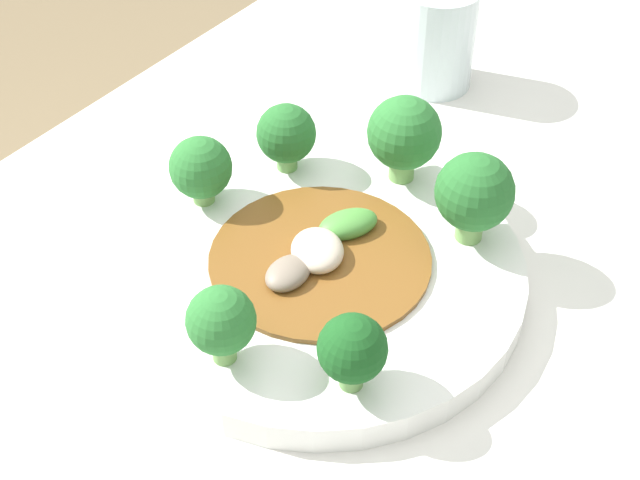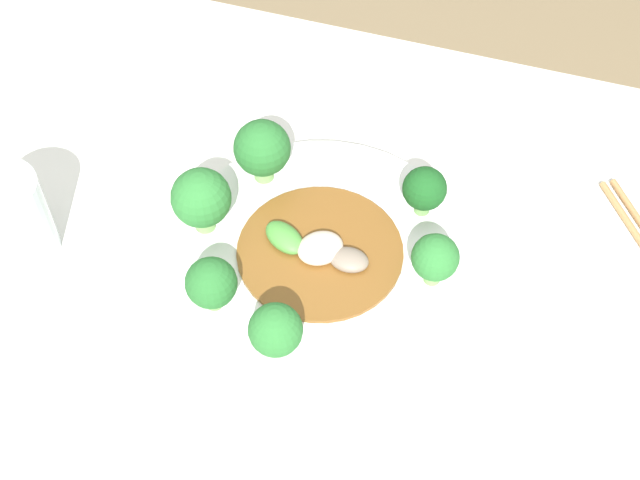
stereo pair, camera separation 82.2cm
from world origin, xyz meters
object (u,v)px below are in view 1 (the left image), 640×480
(broccoli_northeast, at_px, (352,350))
(stirfry_center, at_px, (320,254))
(broccoli_east, at_px, (221,322))
(plate, at_px, (320,272))
(broccoli_south, at_px, (201,168))
(drinking_glass, at_px, (436,37))
(broccoli_northwest, at_px, (474,193))
(broccoli_west, at_px, (404,134))
(broccoli_southwest, at_px, (286,134))

(broccoli_northeast, height_order, stirfry_center, broccoli_northeast)
(broccoli_east, xyz_separation_m, broccoli_northeast, (-0.03, 0.08, -0.00))
(plate, xyz_separation_m, broccoli_east, (0.11, 0.00, 0.05))
(broccoli_south, xyz_separation_m, stirfry_center, (0.00, 0.11, -0.03))
(stirfry_center, bearing_deg, broccoli_east, 1.41)
(plate, distance_m, drinking_glass, 0.30)
(broccoli_east, bearing_deg, stirfry_center, -178.59)
(broccoli_northwest, xyz_separation_m, drinking_glass, (-0.20, -0.14, -0.02))
(plate, xyz_separation_m, broccoli_northwest, (-0.08, 0.08, 0.05))
(plate, bearing_deg, broccoli_west, -178.58)
(broccoli_southwest, bearing_deg, broccoli_northwest, 93.25)
(broccoli_east, bearing_deg, plate, -178.99)
(broccoli_southwest, bearing_deg, drinking_glass, 175.72)
(broccoli_east, distance_m, broccoli_northwest, 0.21)
(broccoli_southwest, height_order, broccoli_northwest, broccoli_northwest)
(broccoli_south, distance_m, broccoli_northwest, 0.20)
(plate, height_order, broccoli_southwest, broccoli_southwest)
(plate, xyz_separation_m, drinking_glass, (-0.29, -0.07, 0.04))
(broccoli_northeast, relative_size, stirfry_center, 0.35)
(broccoli_west, height_order, drinking_glass, drinking_glass)
(broccoli_southwest, xyz_separation_m, drinking_glass, (-0.21, 0.02, -0.01))
(broccoli_southwest, relative_size, stirfry_center, 0.36)
(stirfry_center, bearing_deg, broccoli_west, -178.96)
(broccoli_east, distance_m, broccoli_northeast, 0.08)
(broccoli_west, relative_size, stirfry_center, 0.45)
(plate, bearing_deg, broccoli_northeast, 44.90)
(broccoli_northwest, distance_m, stirfry_center, 0.12)
(broccoli_south, bearing_deg, broccoli_southwest, 158.40)
(broccoli_northeast, relative_size, broccoli_south, 0.99)
(plate, distance_m, broccoli_southwest, 0.12)
(broccoli_northeast, bearing_deg, stirfry_center, -135.43)
(plate, height_order, stirfry_center, stirfry_center)
(broccoli_west, distance_m, stirfry_center, 0.12)
(broccoli_east, distance_m, stirfry_center, 0.11)
(broccoli_south, bearing_deg, broccoli_northeast, 66.26)
(broccoli_south, height_order, broccoli_northwest, broccoli_northwest)
(broccoli_east, height_order, broccoli_northeast, broccoli_east)
(broccoli_east, xyz_separation_m, broccoli_west, (-0.23, -0.00, 0.01))
(broccoli_northwest, relative_size, stirfry_center, 0.45)
(plate, relative_size, broccoli_southwest, 5.18)
(broccoli_southwest, xyz_separation_m, stirfry_center, (0.07, 0.08, -0.03))
(broccoli_northeast, xyz_separation_m, broccoli_west, (-0.20, -0.08, 0.01))
(broccoli_south, bearing_deg, broccoli_west, 135.70)
(broccoli_west, distance_m, drinking_glass, 0.18)
(stirfry_center, distance_m, drinking_glass, 0.29)
(broccoli_west, bearing_deg, stirfry_center, 1.04)
(broccoli_northwest, bearing_deg, broccoli_northeast, 1.83)
(broccoli_northwest, relative_size, drinking_glass, 0.74)
(broccoli_west, bearing_deg, drinking_glass, -158.72)
(stirfry_center, bearing_deg, broccoli_northeast, 44.57)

